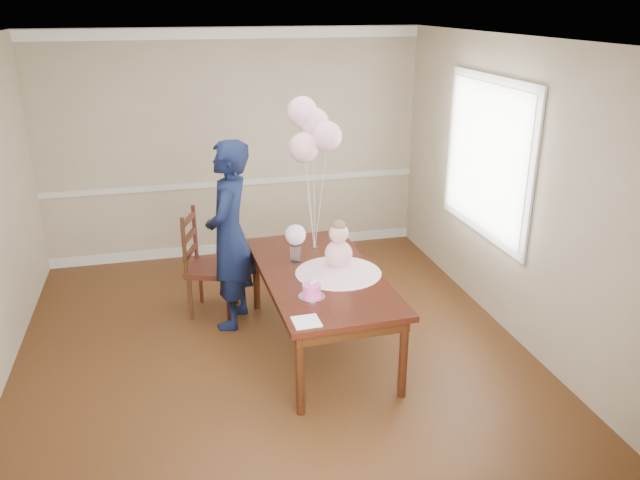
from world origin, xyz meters
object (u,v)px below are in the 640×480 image
Objects in this scene: dining_table_top at (320,275)px; dining_chair_seat at (213,269)px; birthday_cake at (312,290)px; woman at (230,236)px.

dining_table_top reaches higher than dining_chair_seat.
birthday_cake is 1.59m from dining_chair_seat.
dining_table_top is at bearing 67.27° from woman.
birthday_cake is at bearing 45.61° from woman.
woman reaches higher than dining_table_top.
dining_table_top is at bearing 67.85° from birthday_cake.
dining_chair_seat is 0.54m from woman.
birthday_cake reaches higher than dining_table_top.
dining_table_top is 1.00m from woman.
dining_table_top is at bearing -27.94° from dining_chair_seat.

